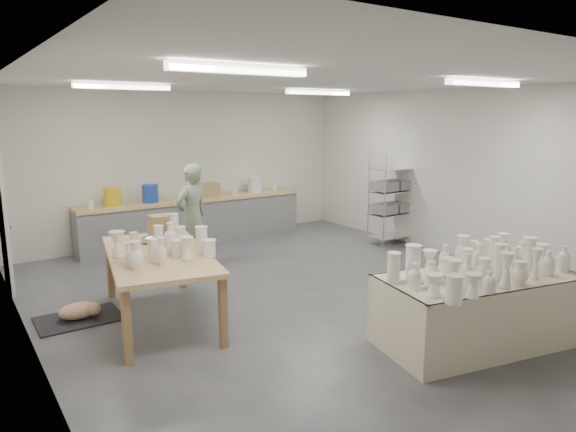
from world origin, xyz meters
TOP-DOWN VIEW (x-y plane):
  - room at (-0.11, 0.08)m, footprint 8.00×8.02m
  - back_counter at (-0.01, 3.68)m, footprint 4.60×0.60m
  - wire_shelf at (3.20, 1.40)m, footprint 0.88×0.48m
  - drying_table at (0.66, -2.44)m, footprint 2.41×1.52m
  - work_table at (-1.99, 0.27)m, footprint 1.58×2.49m
  - rug at (-2.90, 0.80)m, footprint 1.00×0.70m
  - cat at (-2.88, 0.78)m, footprint 0.55×0.45m
  - potter at (-0.78, 2.05)m, footprint 0.74×0.61m
  - red_stool at (-0.78, 2.32)m, footprint 0.41×0.41m

SIDE VIEW (x-z plane):
  - rug at x=-2.90m, z-range 0.00..0.02m
  - cat at x=-2.88m, z-range 0.02..0.22m
  - red_stool at x=-0.78m, z-range 0.12..0.41m
  - drying_table at x=0.66m, z-range -0.13..1.03m
  - back_counter at x=-0.01m, z-range -0.13..1.11m
  - work_table at x=-1.99m, z-range 0.25..1.49m
  - potter at x=-0.78m, z-range 0.00..1.76m
  - wire_shelf at x=3.20m, z-range 0.02..1.82m
  - room at x=-0.11m, z-range 0.56..3.56m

